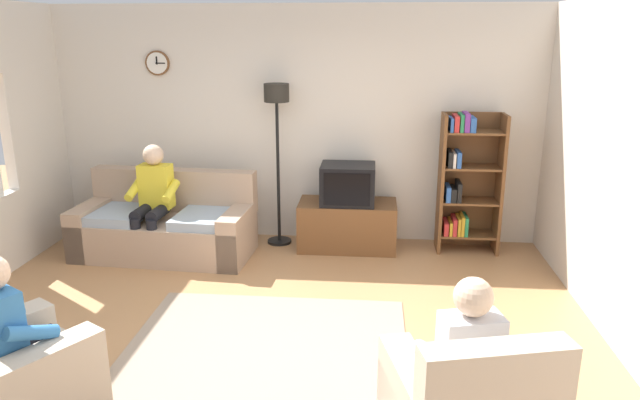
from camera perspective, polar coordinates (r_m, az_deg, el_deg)
The scene contains 12 objects.
ground_plane at distance 4.82m, azimuth -6.30°, elevation -13.87°, with size 12.00×12.00×0.00m, color #B27F51.
back_wall_assembly at distance 6.88m, azimuth -2.32°, elevation 7.34°, with size 6.20×0.17×2.70m.
couch at distance 6.71m, azimuth -14.78°, elevation -2.55°, with size 1.95×1.00×0.90m.
tv_stand at distance 6.69m, azimuth 2.68°, elevation -2.46°, with size 1.10×0.56×0.54m.
tv at distance 6.52m, azimuth 2.72°, elevation 1.57°, with size 0.60×0.49×0.44m.
bookshelf at distance 6.68m, azimuth 13.99°, elevation 1.80°, with size 0.68×0.36×1.57m.
floor_lamp at distance 6.59m, azimuth -4.21°, elevation 7.79°, with size 0.28×0.28×1.85m.
armchair_near_window at distance 4.34m, azimuth -28.14°, elevation -15.08°, with size 1.14×1.17×0.90m.
area_rug at distance 4.81m, azimuth -5.14°, elevation -13.80°, with size 2.20×1.70×0.01m, color gray.
person_on_couch at distance 6.53m, azimuth -15.99°, elevation 0.38°, with size 0.53×0.55×1.24m.
person_in_left_armchair at distance 4.23m, azimuth -27.62°, elevation -11.01°, with size 0.61×0.64×1.12m.
person_in_right_armchair at distance 3.59m, azimuth 13.70°, elevation -14.41°, with size 0.57×0.59×1.12m.
Camera 1 is at (0.88, -4.08, 2.40)m, focal length 32.86 mm.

